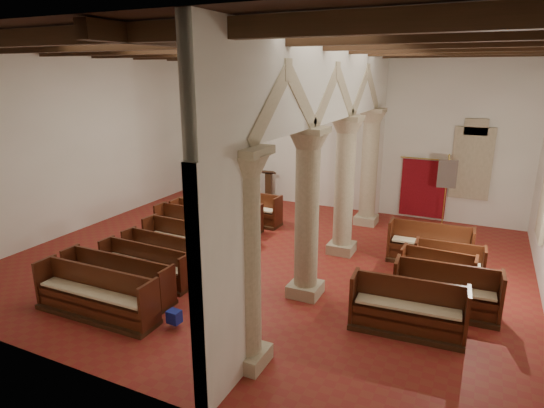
{
  "coord_description": "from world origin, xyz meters",
  "views": [
    {
      "loc": [
        5.36,
        -10.92,
        5.23
      ],
      "look_at": [
        -0.04,
        0.5,
        1.55
      ],
      "focal_mm": 30.0,
      "sensor_mm": 36.0,
      "label": 1
    }
  ],
  "objects_px": {
    "lectern": "(269,189)",
    "aisle_pew_0": "(407,315)",
    "nave_pew_0": "(96,301)",
    "processional_banner": "(444,208)",
    "pipe_organ": "(228,166)"
  },
  "relations": [
    {
      "from": "pipe_organ",
      "to": "lectern",
      "type": "bearing_deg",
      "value": -0.37
    },
    {
      "from": "processional_banner",
      "to": "nave_pew_0",
      "type": "height_order",
      "value": "processional_banner"
    },
    {
      "from": "nave_pew_0",
      "to": "pipe_organ",
      "type": "bearing_deg",
      "value": 103.17
    },
    {
      "from": "nave_pew_0",
      "to": "processional_banner",
      "type": "bearing_deg",
      "value": 54.62
    },
    {
      "from": "processional_banner",
      "to": "nave_pew_0",
      "type": "distance_m",
      "value": 11.21
    },
    {
      "from": "pipe_organ",
      "to": "processional_banner",
      "type": "relative_size",
      "value": 1.65
    },
    {
      "from": "lectern",
      "to": "aisle_pew_0",
      "type": "bearing_deg",
      "value": -56.44
    },
    {
      "from": "aisle_pew_0",
      "to": "nave_pew_0",
      "type": "bearing_deg",
      "value": -164.07
    },
    {
      "from": "aisle_pew_0",
      "to": "lectern",
      "type": "bearing_deg",
      "value": 128.07
    },
    {
      "from": "nave_pew_0",
      "to": "aisle_pew_0",
      "type": "height_order",
      "value": "aisle_pew_0"
    },
    {
      "from": "pipe_organ",
      "to": "aisle_pew_0",
      "type": "xyz_separation_m",
      "value": [
        8.8,
        -7.64,
        -0.99
      ]
    },
    {
      "from": "lectern",
      "to": "nave_pew_0",
      "type": "bearing_deg",
      "value": -95.3
    },
    {
      "from": "lectern",
      "to": "nave_pew_0",
      "type": "xyz_separation_m",
      "value": [
        0.53,
        -9.91,
        -0.22
      ]
    },
    {
      "from": "lectern",
      "to": "aisle_pew_0",
      "type": "height_order",
      "value": "lectern"
    },
    {
      "from": "pipe_organ",
      "to": "nave_pew_0",
      "type": "distance_m",
      "value": 10.27
    }
  ]
}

